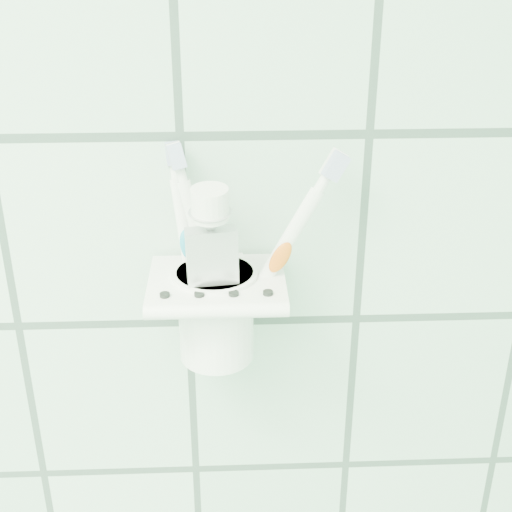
{
  "coord_description": "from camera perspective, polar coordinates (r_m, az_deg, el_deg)",
  "views": [
    {
      "loc": [
        0.66,
        0.63,
        1.59
      ],
      "look_at": [
        0.68,
        1.1,
        1.37
      ],
      "focal_mm": 50.0,
      "sensor_mm": 36.0,
      "label": 1
    }
  ],
  "objects": [
    {
      "name": "toothbrush_orange",
      "position": [
        0.56,
        -3.24,
        0.52
      ],
      "size": [
        0.1,
        0.04,
        0.19
      ],
      "rotation": [
        -0.09,
        0.55,
        0.1
      ],
      "color": "white",
      "rests_on": "cup"
    },
    {
      "name": "toothbrush_blue",
      "position": [
        0.58,
        -4.6,
        0.16
      ],
      "size": [
        0.03,
        0.06,
        0.18
      ],
      "rotation": [
        -0.32,
        -0.05,
        0.26
      ],
      "color": "white",
      "rests_on": "cup"
    },
    {
      "name": "holder_bracket",
      "position": [
        0.59,
        -3.13,
        -2.34
      ],
      "size": [
        0.11,
        0.1,
        0.03
      ],
      "color": "white",
      "rests_on": "wall_back"
    },
    {
      "name": "toothpaste_tube",
      "position": [
        0.57,
        -3.44,
        -0.33
      ],
      "size": [
        0.05,
        0.04,
        0.16
      ],
      "rotation": [
        0.08,
        -0.02,
        0.12
      ],
      "color": "silver",
      "rests_on": "cup"
    },
    {
      "name": "cup",
      "position": [
        0.6,
        -3.23,
        -4.34
      ],
      "size": [
        0.07,
        0.07,
        0.08
      ],
      "color": "white",
      "rests_on": "holder_bracket"
    },
    {
      "name": "toothbrush_pink",
      "position": [
        0.58,
        -2.33,
        0.49
      ],
      "size": [
        0.05,
        0.04,
        0.18
      ],
      "rotation": [
        -0.2,
        -0.2,
        0.21
      ],
      "color": "white",
      "rests_on": "cup"
    }
  ]
}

